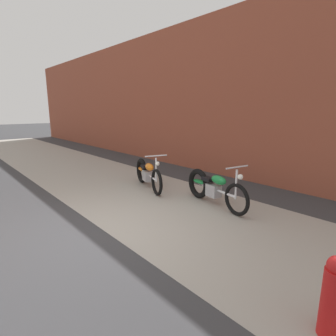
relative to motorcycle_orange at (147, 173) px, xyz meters
name	(u,v)px	position (x,y,z in m)	size (l,w,h in m)	color
ground_plane	(105,231)	(1.77, -2.27, -0.40)	(80.00, 80.00, 0.00)	#38383A
sidewalk_slab	(176,208)	(1.77, -0.52, -0.40)	(36.00, 3.50, 0.01)	#9E998E
brick_building_wall	(266,95)	(1.77, 2.93, 2.14)	(36.00, 0.50, 5.08)	brown
motorcycle_orange	(147,173)	(0.00, 0.00, 0.00)	(1.93, 0.86, 1.03)	black
motorcycle_green	(211,187)	(2.08, 0.29, 0.00)	(1.99, 0.68, 1.03)	black
fire_hydrant	(334,297)	(5.25, -1.72, 0.03)	(0.22, 0.22, 0.84)	red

